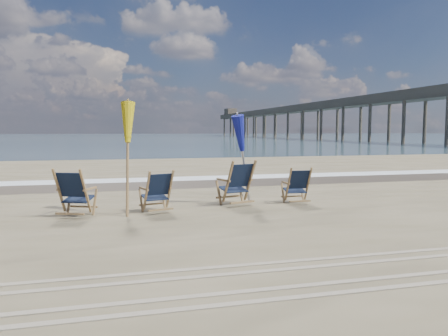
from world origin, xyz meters
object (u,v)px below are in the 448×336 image
object	(u,v)px
beach_chair_0	(86,193)
beach_chair_1	(170,191)
umbrella_blue	(244,136)
fishing_pier	(315,116)
beach_chair_2	(250,182)
umbrella_yellow	(127,127)
beach_chair_3	(308,185)

from	to	relation	value
beach_chair_0	beach_chair_1	bearing A→B (deg)	-149.28
umbrella_blue	fishing_pier	world-z (taller)	fishing_pier
umbrella_blue	fishing_pier	size ratio (longest dim) A/B	0.02
fishing_pier	beach_chair_2	bearing A→B (deg)	-117.49
beach_chair_0	umbrella_yellow	distance (m)	1.58
beach_chair_0	beach_chair_1	distance (m)	1.75
umbrella_yellow	umbrella_blue	size ratio (longest dim) A/B	1.10
beach_chair_0	beach_chair_1	xyz separation A→B (m)	(1.73, 0.22, -0.04)
beach_chair_1	umbrella_blue	distance (m)	2.28
umbrella_blue	beach_chair_0	bearing A→B (deg)	-166.89
beach_chair_0	umbrella_blue	size ratio (longest dim) A/B	0.47
beach_chair_0	beach_chair_3	bearing A→B (deg)	-151.66
beach_chair_2	beach_chair_0	bearing A→B (deg)	-5.39
beach_chair_2	umbrella_blue	bearing A→B (deg)	-77.74
beach_chair_0	umbrella_yellow	bearing A→B (deg)	-147.19
umbrella_yellow	umbrella_blue	distance (m)	2.85
beach_chair_1	umbrella_blue	xyz separation A→B (m)	(1.86, 0.61, 1.17)
beach_chair_0	umbrella_blue	world-z (taller)	umbrella_blue
umbrella_yellow	fishing_pier	size ratio (longest dim) A/B	0.02
beach_chair_0	umbrella_blue	bearing A→B (deg)	-143.56
beach_chair_3	beach_chair_2	bearing A→B (deg)	-6.61
umbrella_yellow	umbrella_blue	xyz separation A→B (m)	(2.75, 0.70, -0.20)
umbrella_yellow	fishing_pier	world-z (taller)	fishing_pier
fishing_pier	umbrella_yellow	bearing A→B (deg)	-119.08
beach_chair_1	beach_chair_2	xyz separation A→B (m)	(1.96, 0.43, 0.08)
beach_chair_2	beach_chair_3	distance (m)	1.42
umbrella_yellow	umbrella_blue	bearing A→B (deg)	14.20
umbrella_yellow	fishing_pier	bearing A→B (deg)	60.92
beach_chair_3	umbrella_yellow	size ratio (longest dim) A/B	0.38
beach_chair_3	umbrella_blue	xyz separation A→B (m)	(-1.50, 0.39, 1.18)
beach_chair_3	fishing_pier	bearing A→B (deg)	-114.79
beach_chair_0	beach_chair_2	world-z (taller)	beach_chair_2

